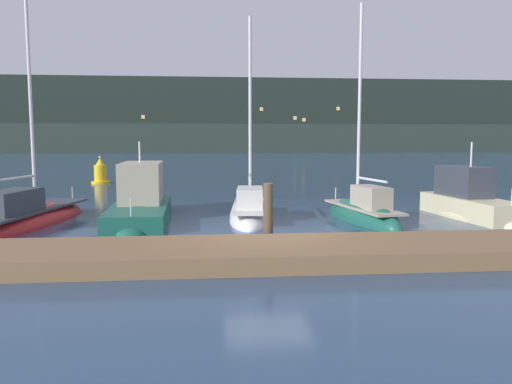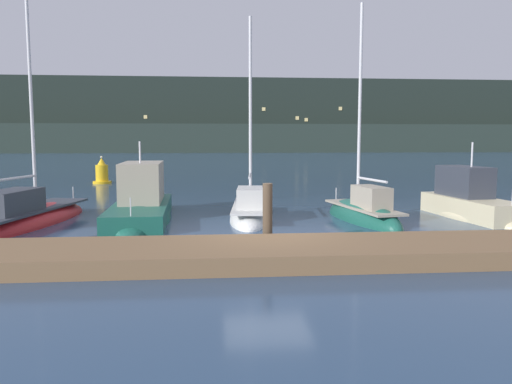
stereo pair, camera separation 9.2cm
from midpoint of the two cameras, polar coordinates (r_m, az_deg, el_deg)
name	(u,v)px [view 2 (the right image)]	position (r m, az deg, el deg)	size (l,w,h in m)	color
ground_plane	(267,247)	(14.42, 1.48, -6.32)	(400.00, 400.00, 0.00)	navy
dock	(275,253)	(12.74, 2.35, -6.96)	(41.33, 2.80, 0.45)	brown
mooring_pile_2	(268,216)	(14.21, 1.51, -2.71)	(0.28, 0.28, 1.85)	#4C3D2D
sailboat_berth_3	(26,221)	(19.80, -24.68, -3.06)	(3.37, 8.11, 9.64)	red
motorboat_berth_4	(141,211)	(19.70, -12.84, -2.08)	(2.51, 7.52, 3.68)	#195647
sailboat_berth_5	(250,215)	(19.35, -0.52, -2.64)	(2.09, 5.81, 8.32)	white
sailboat_berth_6	(363,217)	(19.35, 12.28, -2.85)	(2.29, 5.54, 8.92)	#195647
motorboat_berth_7	(470,208)	(21.45, 23.36, -1.73)	(2.31, 5.56, 3.52)	beige
channel_buoy	(102,173)	(36.29, -17.13, 2.06)	(1.27, 1.27, 1.91)	gold
hillside_backdrop	(223,119)	(123.90, -3.73, 8.35)	(240.00, 23.00, 17.25)	#1E2823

